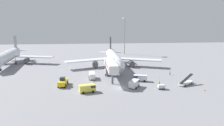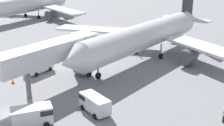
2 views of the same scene
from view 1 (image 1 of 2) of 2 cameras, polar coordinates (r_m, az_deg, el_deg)
ground_plane at (r=62.43m, az=2.38°, el=-7.06°), size 300.00×300.00×0.00m
airplane_at_gate at (r=90.42m, az=0.47°, el=1.34°), size 44.59×43.20×12.94m
jet_bridge at (r=70.28m, az=-0.35°, el=-0.73°), size 3.46×17.47×6.88m
pushback_tug at (r=66.16m, az=-13.71°, el=-5.18°), size 2.85×6.23×2.78m
belt_loader_truck at (r=69.59m, az=20.24°, el=-5.20°), size 6.46×5.15×3.19m
service_van_mid_left at (r=58.63m, az=-6.90°, el=-7.01°), size 4.93×3.12×2.25m
service_van_far_right at (r=63.01m, az=6.33°, el=-5.72°), size 4.17×4.95×2.27m
service_van_outer_left at (r=70.05m, az=7.90°, el=-4.13°), size 4.93×3.10×2.13m
service_van_outer_right at (r=72.89m, az=-5.70°, el=-3.48°), size 2.55×5.08×2.17m
baggage_cart_mid_center at (r=62.84m, az=13.74°, el=-6.52°), size 2.02×1.41×1.36m
ground_crew_worker_foreground at (r=80.96m, az=16.08°, el=-2.62°), size 0.47×0.47×1.82m
ground_crew_worker_midground at (r=66.66m, az=13.25°, el=-5.29°), size 0.44×0.44×1.88m
safety_cone_alpha at (r=65.67m, az=24.76°, el=-6.88°), size 0.41×0.41×0.62m
safety_cone_bravo at (r=67.64m, az=-5.14°, el=-5.36°), size 0.49×0.49×0.75m
airplane_background at (r=108.81m, az=-27.23°, el=1.83°), size 42.58×40.32×13.48m
apron_light_mast at (r=133.43m, az=3.61°, el=9.69°), size 2.40×2.40×23.76m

